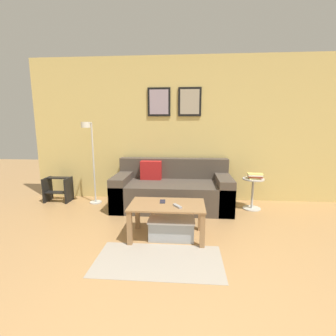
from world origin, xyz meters
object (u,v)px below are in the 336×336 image
Objects in this scene: side_table at (253,191)px; couch at (172,190)px; storage_bin at (172,227)px; cell_phone at (163,201)px; book_stack at (255,176)px; remote_control at (177,206)px; step_stool at (58,189)px; floor_lamp at (90,153)px; coffee_table at (167,211)px.

couch is at bearing 179.66° from side_table.
cell_phone is at bearing 149.88° from storage_bin.
couch is 1.37m from book_stack.
storage_bin is 3.76× the size of remote_control.
couch reaches higher than step_stool.
remote_control is 2.60m from step_stool.
cell_phone is at bearing 103.78° from remote_control.
book_stack reaches higher than storage_bin.
side_table is at bearing 153.23° from book_stack.
book_stack is 1.71× the size of remote_control.
book_stack is at bearing -0.69° from couch.
remote_control is (-1.21, -1.21, -0.12)m from book_stack.
floor_lamp reaches higher than remote_control.
couch is 12.75× the size of remote_control.
book_stack is (0.02, -0.01, 0.25)m from side_table.
step_stool is at bearing 177.76° from side_table.
step_stool is (-2.08, 1.26, -0.11)m from coffee_table.
storage_bin is 0.34m from remote_control.
coffee_table is 6.09× the size of remote_control.
remote_control is (-1.19, -1.22, 0.13)m from side_table.
coffee_table is 0.64× the size of floor_lamp.
coffee_table is 3.57× the size of book_stack.
couch is 1.51m from floor_lamp.
floor_lamp is 1.98m from remote_control.
side_table is 0.25m from book_stack.
cell_phone is (-1.40, -1.03, -0.13)m from book_stack.
book_stack is 1.83× the size of cell_phone.
coffee_table is at bearing -140.09° from book_stack.
step_stool is at bearing 149.86° from storage_bin.
floor_lamp is 2.76× the size of side_table.
step_stool is at bearing 145.84° from cell_phone.
remote_control reaches higher than coffee_table.
couch is at bearing 179.31° from book_stack.
book_stack is (2.72, 0.01, -0.34)m from floor_lamp.
couch reaches higher than side_table.
floor_lamp is at bearing 141.34° from coffee_table.
remote_control is at bearing -31.35° from step_stool.
cell_phone is (-0.06, -1.05, 0.15)m from couch.
floor_lamp is at bearing -178.96° from couch.
side_table is (2.70, 0.02, -0.59)m from floor_lamp.
floor_lamp is at bearing -12.08° from step_stool.
storage_bin is (0.07, -1.12, -0.16)m from couch.
step_stool is at bearing 176.55° from couch.
storage_bin is 2.48m from step_stool.
cell_phone reaches higher than coffee_table.
storage_bin is 1.97m from floor_lamp.
storage_bin is at bearing 12.52° from coffee_table.
cell_phone is (1.32, -1.02, -0.47)m from floor_lamp.
coffee_table is 0.18m from remote_control.
cell_phone is at bearing -93.09° from couch.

